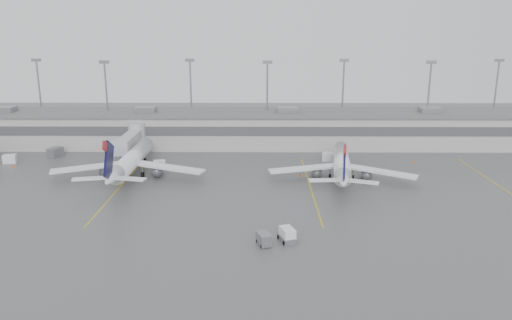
{
  "coord_description": "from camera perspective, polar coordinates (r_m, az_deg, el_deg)",
  "views": [
    {
      "loc": [
        8.2,
        -63.74,
        28.27
      ],
      "look_at": [
        7.5,
        24.0,
        5.0
      ],
      "focal_mm": 35.0,
      "sensor_mm": 36.0,
      "label": 1
    }
  ],
  "objects": [
    {
      "name": "ground",
      "position": [
        70.21,
        -6.37,
        -8.99
      ],
      "size": [
        260.0,
        260.0,
        0.0
      ],
      "primitive_type": "plane",
      "color": "#4C4C4F",
      "rests_on": "ground"
    },
    {
      "name": "terminal",
      "position": [
        124.36,
        -3.34,
        3.65
      ],
      "size": [
        152.0,
        17.0,
        9.45
      ],
      "color": "#A7A7A2",
      "rests_on": "ground"
    },
    {
      "name": "light_masts",
      "position": [
        128.78,
        -3.23,
        7.58
      ],
      "size": [
        142.4,
        8.0,
        20.6
      ],
      "color": "gray",
      "rests_on": "ground"
    },
    {
      "name": "jet_bridge_right",
      "position": [
        115.76,
        -13.92,
        2.24
      ],
      "size": [
        4.0,
        17.2,
        7.0
      ],
      "color": "#A8ABAE",
      "rests_on": "ground"
    },
    {
      "name": "stand_markings",
      "position": [
        92.55,
        -4.66,
        -2.98
      ],
      "size": [
        105.25,
        40.0,
        0.01
      ],
      "color": "gold",
      "rests_on": "ground"
    },
    {
      "name": "jet_mid_left",
      "position": [
        99.82,
        -14.13,
        -0.06
      ],
      "size": [
        29.71,
        33.27,
        10.77
      ],
      "rotation": [
        0.0,
        0.0,
        -0.0
      ],
      "color": "white",
      "rests_on": "ground"
    },
    {
      "name": "jet_mid_right",
      "position": [
        96.8,
        9.79,
        -0.4
      ],
      "size": [
        27.75,
        31.3,
        10.16
      ],
      "rotation": [
        0.0,
        0.0,
        -0.14
      ],
      "color": "white",
      "rests_on": "ground"
    },
    {
      "name": "baggage_tug",
      "position": [
        69.03,
        3.59,
        -8.67
      ],
      "size": [
        2.74,
        3.43,
        1.93
      ],
      "rotation": [
        0.0,
        0.0,
        0.33
      ],
      "color": "white",
      "rests_on": "ground"
    },
    {
      "name": "baggage_cart",
      "position": [
        67.78,
        0.91,
        -9.0
      ],
      "size": [
        2.23,
        2.92,
        1.66
      ],
      "rotation": [
        0.0,
        0.0,
        0.33
      ],
      "color": "slate",
      "rests_on": "ground"
    },
    {
      "name": "gse_uld_a",
      "position": [
        120.07,
        -26.33,
        0.12
      ],
      "size": [
        2.92,
        2.28,
        1.84
      ],
      "primitive_type": "cube",
      "rotation": [
        0.0,
        0.0,
        0.23
      ],
      "color": "white",
      "rests_on": "ground"
    },
    {
      "name": "gse_uld_b",
      "position": [
        105.36,
        -10.97,
        -0.5
      ],
      "size": [
        2.7,
        2.07,
        1.72
      ],
      "primitive_type": "cube",
      "rotation": [
        0.0,
        0.0,
        0.2
      ],
      "color": "white",
      "rests_on": "ground"
    },
    {
      "name": "gse_uld_c",
      "position": [
        110.31,
        8.34,
        0.35
      ],
      "size": [
        3.1,
        2.54,
        1.89
      ],
      "primitive_type": "cube",
      "rotation": [
        0.0,
        0.0,
        -0.32
      ],
      "color": "white",
      "rests_on": "ground"
    },
    {
      "name": "gse_loader",
      "position": [
        121.67,
        -21.96,
        0.83
      ],
      "size": [
        3.17,
        3.88,
        2.09
      ],
      "primitive_type": "cube",
      "rotation": [
        0.0,
        0.0,
        -0.37
      ],
      "color": "slate",
      "rests_on": "ground"
    },
    {
      "name": "cone_a",
      "position": [
        115.98,
        -26.02,
        -0.61
      ],
      "size": [
        0.45,
        0.45,
        0.72
      ],
      "primitive_type": "cone",
      "color": "#FF5C05",
      "rests_on": "ground"
    },
    {
      "name": "cone_b",
      "position": [
        108.76,
        -13.46,
        -0.44
      ],
      "size": [
        0.45,
        0.45,
        0.71
      ],
      "primitive_type": "cone",
      "color": "#FF5C05",
      "rests_on": "ground"
    },
    {
      "name": "cone_c",
      "position": [
        98.6,
        5.06,
        -1.65
      ],
      "size": [
        0.46,
        0.46,
        0.74
      ],
      "primitive_type": "cone",
      "color": "#FF5C05",
      "rests_on": "ground"
    },
    {
      "name": "cone_d",
      "position": [
        113.17,
        17.63,
        -0.12
      ],
      "size": [
        0.48,
        0.48,
        0.77
      ],
      "primitive_type": "cone",
      "color": "#FF5C05",
      "rests_on": "ground"
    }
  ]
}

